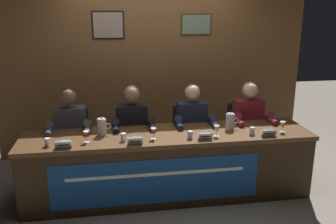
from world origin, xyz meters
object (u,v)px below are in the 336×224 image
nameplate_center_right (205,136)px  juice_glass_far_right (283,125)px  juice_glass_far_left (86,135)px  water_cup_far_left (48,143)px  nameplate_far_left (63,144)px  panelist_far_right (250,123)px  conference_table (169,157)px  juice_glass_center_left (154,131)px  chair_far_right (243,138)px  chair_center_left (133,144)px  panelist_far_left (70,132)px  nameplate_center_left (135,141)px  chair_center_right (189,141)px  chair_far_left (74,147)px  panelist_center_right (193,125)px  juice_glass_center_right (217,129)px  water_cup_center_left (124,138)px  water_pitcher_right_side (230,121)px  water_cup_far_right (252,131)px  panelist_center_left (133,128)px  water_cup_center_right (190,135)px  water_pitcher_left_side (102,127)px  nameplate_far_right (269,133)px

nameplate_center_right → juice_glass_far_right: (0.93, 0.10, 0.05)m
juice_glass_far_left → water_cup_far_left: (-0.39, -0.05, -0.05)m
nameplate_far_left → panelist_far_right: 2.31m
conference_table → juice_glass_center_left: bearing=-165.1°
chair_far_right → chair_center_left: bearing=180.0°
panelist_far_left → juice_glass_far_left: size_ratio=9.88×
water_cup_far_left → nameplate_center_left: 0.89m
juice_glass_center_left → chair_center_right: (0.55, 0.71, -0.41)m
chair_center_left → panelist_far_right: size_ratio=0.73×
juice_glass_far_right → nameplate_center_right: bearing=-173.7°
chair_far_left → panelist_center_right: (1.48, -0.20, 0.28)m
chair_far_left → chair_center_left: size_ratio=1.00×
nameplate_center_left → panelist_center_right: bearing=40.1°
juice_glass_far_left → juice_glass_center_left: 0.71m
chair_center_left → panelist_center_right: size_ratio=0.73×
juice_glass_center_right → chair_far_right: (0.60, 0.73, -0.41)m
water_cup_center_left → water_pitcher_right_side: bearing=8.9°
chair_far_left → nameplate_center_left: chair_far_left is taller
water_cup_far_left → nameplate_center_left: (0.89, -0.09, 0.00)m
juice_glass_center_right → juice_glass_far_right: same height
panelist_far_left → water_cup_far_right: bearing=-14.9°
water_pitcher_right_side → panelist_center_left: bearing=163.4°
panelist_center_right → water_cup_center_right: bearing=-105.9°
water_pitcher_left_side → water_cup_far_left: bearing=-155.1°
panelist_far_left → chair_center_left: 0.82m
water_cup_far_left → chair_far_left: bearing=77.3°
chair_center_left → water_cup_center_left: size_ratio=10.57×
juice_glass_far_left → water_pitcher_right_side: (1.63, 0.17, 0.01)m
nameplate_center_right → nameplate_far_right: size_ratio=0.92×
juice_glass_far_left → nameplate_center_right: (1.25, -0.12, -0.05)m
nameplate_far_left → panelist_far_right: size_ratio=0.14×
chair_center_left → water_cup_center_right: (0.58, -0.76, 0.36)m
nameplate_far_left → juice_glass_far_left: 0.26m
panelist_center_right → chair_far_right: (0.74, 0.20, -0.28)m
water_cup_center_right → chair_far_left: bearing=150.1°
water_cup_center_left → juice_glass_center_right: size_ratio=0.69×
juice_glass_far_left → juice_glass_far_right: same height
chair_far_right → panelist_center_left: bearing=-172.3°
chair_far_left → juice_glass_center_right: (1.62, -0.73, 0.41)m
conference_table → juice_glass_center_left: (-0.18, -0.05, 0.33)m
nameplate_far_left → water_pitcher_left_side: water_pitcher_left_side is taller
nameplate_center_right → juice_glass_far_left: bearing=174.7°
panelist_center_left → juice_glass_center_left: 0.56m
juice_glass_far_left → panelist_center_right: 1.36m
nameplate_far_left → nameplate_center_left: size_ratio=1.04×
juice_glass_center_left → juice_glass_far_right: same height
chair_center_right → chair_center_left: bearing=180.0°
nameplate_far_right → water_cup_far_left: bearing=178.3°
nameplate_far_left → juice_glass_center_left: juice_glass_center_left is taller
nameplate_center_right → water_cup_far_right: (0.56, 0.08, -0.00)m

